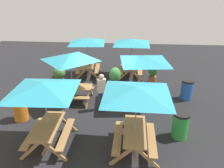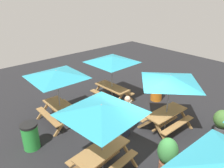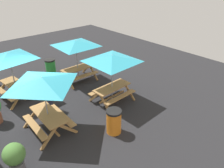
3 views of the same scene
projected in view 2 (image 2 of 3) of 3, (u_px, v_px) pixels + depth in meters
ground_plane at (142, 145)px, 7.86m from camera, size 24.00×24.00×0.00m
picnic_table_0 at (170, 83)px, 8.02m from camera, size 2.05×2.05×2.34m
picnic_table_1 at (101, 115)px, 6.02m from camera, size 2.81×2.81×2.34m
picnic_table_2 at (112, 63)px, 10.22m from camera, size 2.83×2.83×2.34m
picnic_table_5 at (57, 78)px, 8.50m from camera, size 2.83×2.83×2.34m
trash_bin_orange at (157, 91)px, 10.88m from camera, size 0.59×0.59×0.98m
trash_bin_green at (30, 136)px, 7.55m from camera, size 0.59×0.59×0.98m
potted_plant_0 at (167, 154)px, 6.44m from camera, size 0.61×0.61×1.24m
potted_plant_2 at (222, 122)px, 8.12m from camera, size 0.65×0.65×1.09m
person_standing at (127, 115)px, 8.07m from camera, size 0.35×0.42×1.67m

